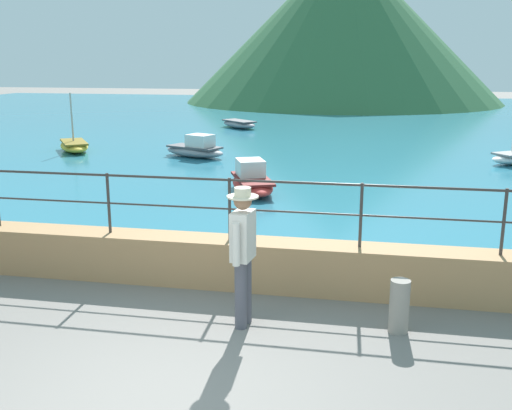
% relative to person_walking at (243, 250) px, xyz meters
% --- Properties ---
extents(ground_plane, '(120.00, 120.00, 0.00)m').
position_rel_person_walking_xyz_m(ground_plane, '(-0.47, -1.93, -0.98)').
color(ground_plane, slate).
extents(promenade_wall, '(20.00, 0.56, 0.70)m').
position_rel_person_walking_xyz_m(promenade_wall, '(-0.47, 1.27, -0.63)').
color(promenade_wall, tan).
rests_on(promenade_wall, ground).
extents(railing, '(18.44, 0.04, 0.90)m').
position_rel_person_walking_xyz_m(railing, '(-0.47, 1.27, 0.35)').
color(railing, '#383330').
rests_on(railing, promenade_wall).
extents(lake_water, '(64.00, 44.32, 0.06)m').
position_rel_person_walking_xyz_m(lake_water, '(-0.47, 23.91, -0.95)').
color(lake_water, teal).
rests_on(lake_water, ground).
extents(hill_main, '(23.72, 23.72, 11.65)m').
position_rel_person_walking_xyz_m(hill_main, '(-0.96, 39.93, 4.85)').
color(hill_main, '#33663D').
rests_on(hill_main, ground).
extents(person_walking, '(0.38, 0.57, 1.75)m').
position_rel_person_walking_xyz_m(person_walking, '(0.00, 0.00, 0.00)').
color(person_walking, '#4C4C56').
rests_on(person_walking, ground).
extents(bollard, '(0.24, 0.24, 0.66)m').
position_rel_person_walking_xyz_m(bollard, '(1.88, 0.16, -0.65)').
color(bollard, gray).
rests_on(bollard, ground).
extents(boat_0, '(1.71, 2.47, 0.76)m').
position_rel_person_walking_xyz_m(boat_0, '(-1.35, 7.25, -0.65)').
color(boat_0, red).
rests_on(boat_0, lake_water).
extents(boat_2, '(2.29, 2.24, 0.36)m').
position_rel_person_walking_xyz_m(boat_2, '(-4.68, 20.71, -0.72)').
color(boat_2, gray).
rests_on(boat_2, lake_water).
extents(boat_3, '(2.04, 2.41, 2.04)m').
position_rel_person_walking_xyz_m(boat_3, '(-8.79, 12.45, -0.72)').
color(boat_3, gold).
rests_on(boat_3, lake_water).
extents(boat_7, '(2.47, 1.74, 0.76)m').
position_rel_person_walking_xyz_m(boat_7, '(-4.23, 12.08, -0.65)').
color(boat_7, gray).
rests_on(boat_7, lake_water).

